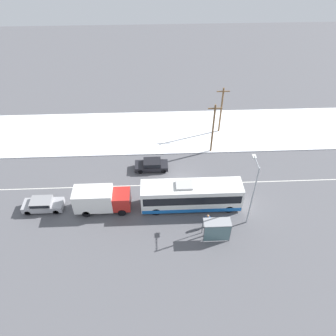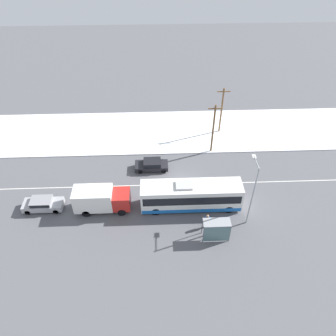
# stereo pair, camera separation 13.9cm
# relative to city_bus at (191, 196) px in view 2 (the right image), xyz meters

# --- Properties ---
(ground_plane) EXTENTS (120.00, 120.00, 0.00)m
(ground_plane) POSITION_rel_city_bus_xyz_m (-0.79, 3.57, -1.67)
(ground_plane) COLOR #56565B
(snow_lot) EXTENTS (80.00, 10.74, 0.12)m
(snow_lot) POSITION_rel_city_bus_xyz_m (-0.79, 14.87, -1.61)
(snow_lot) COLOR white
(snow_lot) RESTS_ON ground_plane
(lane_marking_center) EXTENTS (60.00, 0.12, 0.00)m
(lane_marking_center) POSITION_rel_city_bus_xyz_m (-0.79, 3.57, -1.67)
(lane_marking_center) COLOR silver
(lane_marking_center) RESTS_ON ground_plane
(city_bus) EXTENTS (11.11, 2.57, 3.42)m
(city_bus) POSITION_rel_city_bus_xyz_m (0.00, 0.00, 0.00)
(city_bus) COLOR white
(city_bus) RESTS_ON ground_plane
(box_truck) EXTENTS (6.15, 2.30, 2.92)m
(box_truck) POSITION_rel_city_bus_xyz_m (-9.99, -0.05, -0.06)
(box_truck) COLOR silver
(box_truck) RESTS_ON ground_plane
(sedan_car) EXTENTS (4.20, 1.80, 1.35)m
(sedan_car) POSITION_rel_city_bus_xyz_m (-4.37, 6.56, -0.93)
(sedan_car) COLOR black
(sedan_car) RESTS_ON ground_plane
(parked_car_near_truck) EXTENTS (4.41, 1.80, 1.42)m
(parked_car_near_truck) POSITION_rel_city_bus_xyz_m (-16.59, 0.26, -0.89)
(parked_car_near_truck) COLOR #9E9EA3
(parked_car_near_truck) RESTS_ON ground_plane
(pedestrian_at_stop) EXTENTS (0.66, 0.29, 1.84)m
(pedestrian_at_stop) POSITION_rel_city_bus_xyz_m (1.45, -3.05, -0.55)
(pedestrian_at_stop) COLOR #23232D
(pedestrian_at_stop) RESTS_ON ground_plane
(bus_shelter) EXTENTS (2.76, 1.20, 2.40)m
(bus_shelter) POSITION_rel_city_bus_xyz_m (2.15, -4.72, 0.00)
(bus_shelter) COLOR gray
(bus_shelter) RESTS_ON ground_plane
(streetlamp) EXTENTS (0.36, 2.28, 7.86)m
(streetlamp) POSITION_rel_city_bus_xyz_m (5.84, -2.26, 3.22)
(streetlamp) COLOR #9EA3A8
(streetlamp) RESTS_ON ground_plane
(utility_pole_roadside) EXTENTS (1.80, 0.24, 7.25)m
(utility_pole_roadside) POSITION_rel_city_bus_xyz_m (3.71, 9.90, 2.14)
(utility_pole_roadside) COLOR brown
(utility_pole_roadside) RESTS_ON ground_plane
(utility_pole_snowlot) EXTENTS (1.80, 0.24, 7.06)m
(utility_pole_snowlot) POSITION_rel_city_bus_xyz_m (5.57, 14.56, 2.04)
(utility_pole_snowlot) COLOR brown
(utility_pole_snowlot) RESTS_ON ground_plane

